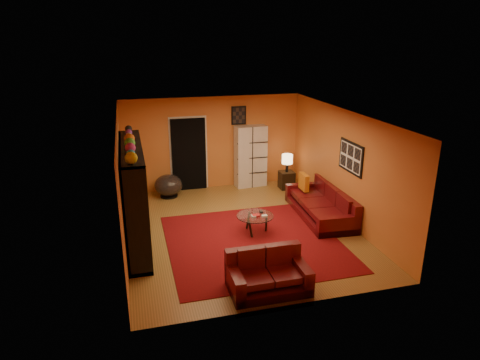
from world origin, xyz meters
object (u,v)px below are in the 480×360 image
object	(u,v)px
loveseat	(267,273)
table_lamp	(287,160)
tv	(137,196)
side_table	(287,180)
coffee_table	(255,217)
entertainment_unit	(134,195)
storage_cabinet	(251,156)
sofa	(323,205)
bowl_chair	(168,185)

from	to	relation	value
loveseat	table_lamp	size ratio (longest dim) A/B	2.69
table_lamp	loveseat	bearing A→B (deg)	-114.55
tv	loveseat	world-z (taller)	tv
tv	side_table	world-z (taller)	tv
loveseat	coffee_table	xyz separation A→B (m)	(0.44, 2.16, 0.08)
entertainment_unit	storage_cabinet	xyz separation A→B (m)	(3.33, 2.80, -0.16)
table_lamp	storage_cabinet	bearing A→B (deg)	151.94
coffee_table	table_lamp	xyz separation A→B (m)	(1.72, 2.56, 0.49)
side_table	tv	bearing A→B (deg)	-151.50
tv	sofa	size ratio (longest dim) A/B	0.41
coffee_table	storage_cabinet	size ratio (longest dim) A/B	0.46
side_table	coffee_table	bearing A→B (deg)	-123.91
tv	bowl_chair	distance (m)	2.72
table_lamp	tv	bearing A→B (deg)	-151.50
loveseat	table_lamp	bearing A→B (deg)	-24.42
coffee_table	tv	bearing A→B (deg)	173.73
tv	loveseat	size ratio (longest dim) A/B	0.74
entertainment_unit	tv	world-z (taller)	entertainment_unit
entertainment_unit	sofa	world-z (taller)	entertainment_unit
coffee_table	loveseat	bearing A→B (deg)	-101.41
entertainment_unit	loveseat	size ratio (longest dim) A/B	2.20
entertainment_unit	side_table	world-z (taller)	entertainment_unit
entertainment_unit	table_lamp	xyz separation A→B (m)	(4.26, 2.30, -0.19)
sofa	loveseat	bearing A→B (deg)	-128.01
coffee_table	sofa	bearing A→B (deg)	14.13
entertainment_unit	table_lamp	distance (m)	4.85
entertainment_unit	side_table	size ratio (longest dim) A/B	6.00
storage_cabinet	side_table	size ratio (longest dim) A/B	3.55
sofa	coffee_table	size ratio (longest dim) A/B	3.00
sofa	side_table	xyz separation A→B (m)	(-0.16, 2.09, -0.03)
entertainment_unit	storage_cabinet	distance (m)	4.35
side_table	table_lamp	xyz separation A→B (m)	(-0.00, 0.00, 0.61)
storage_cabinet	side_table	world-z (taller)	storage_cabinet
loveseat	coffee_table	distance (m)	2.21
loveseat	coffee_table	world-z (taller)	loveseat
coffee_table	storage_cabinet	xyz separation A→B (m)	(0.79, 3.06, 0.52)
storage_cabinet	table_lamp	bearing A→B (deg)	-33.34
sofa	coffee_table	world-z (taller)	sofa
storage_cabinet	bowl_chair	xyz separation A→B (m)	(-2.40, -0.30, -0.56)
bowl_chair	entertainment_unit	bearing A→B (deg)	-110.28
tv	bowl_chair	bearing A→B (deg)	-19.37
coffee_table	table_lamp	size ratio (longest dim) A/B	1.62
sofa	loveseat	xyz separation A→B (m)	(-2.31, -2.64, 0.01)
loveseat	bowl_chair	world-z (taller)	loveseat
storage_cabinet	bowl_chair	world-z (taller)	storage_cabinet
side_table	loveseat	bearing A→B (deg)	-114.55
loveseat	bowl_chair	size ratio (longest dim) A/B	1.80
tv	table_lamp	xyz separation A→B (m)	(4.21, 2.29, -0.15)
sofa	bowl_chair	bearing A→B (deg)	150.05
storage_cabinet	table_lamp	distance (m)	1.06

